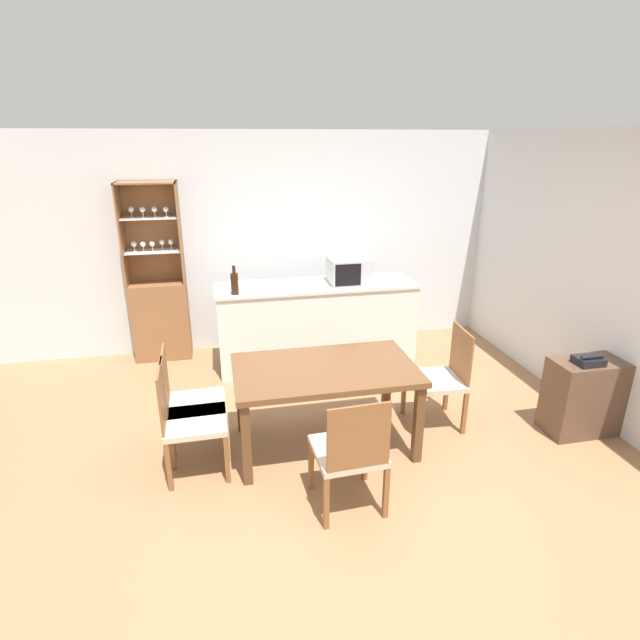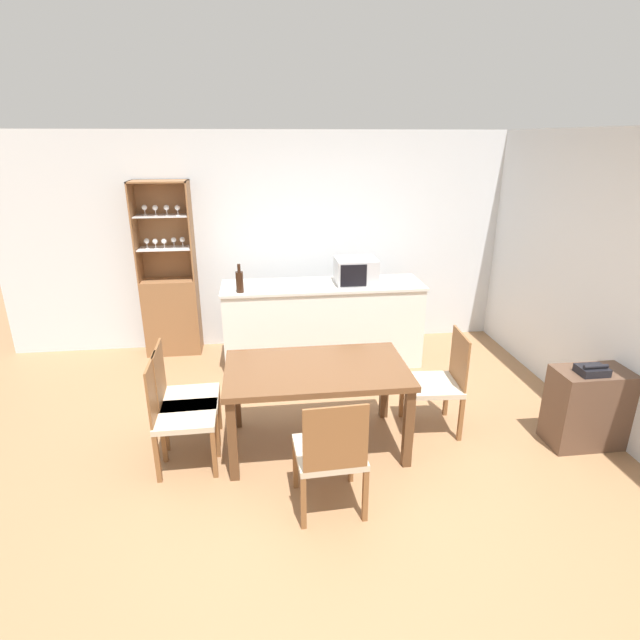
% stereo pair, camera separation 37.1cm
% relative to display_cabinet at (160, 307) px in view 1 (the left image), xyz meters
% --- Properties ---
extents(ground_plane, '(18.00, 18.00, 0.00)m').
position_rel_display_cabinet_xyz_m(ground_plane, '(1.48, -2.44, -0.62)').
color(ground_plane, '#936B47').
extents(wall_back, '(6.80, 0.06, 2.55)m').
position_rel_display_cabinet_xyz_m(wall_back, '(1.48, 0.19, 0.65)').
color(wall_back, silver).
rests_on(wall_back, ground_plane).
extents(wall_right, '(0.06, 4.60, 2.55)m').
position_rel_display_cabinet_xyz_m(wall_right, '(4.06, -2.14, 0.65)').
color(wall_right, silver).
rests_on(wall_right, ground_plane).
extents(kitchen_counter, '(2.22, 0.63, 0.94)m').
position_rel_display_cabinet_xyz_m(kitchen_counter, '(1.74, -0.54, -0.15)').
color(kitchen_counter, silver).
rests_on(kitchen_counter, ground_plane).
extents(display_cabinet, '(0.63, 0.33, 2.02)m').
position_rel_display_cabinet_xyz_m(display_cabinet, '(0.00, 0.00, 0.00)').
color(display_cabinet, brown).
rests_on(display_cabinet, ground_plane).
extents(dining_table, '(1.47, 0.87, 0.72)m').
position_rel_display_cabinet_xyz_m(dining_table, '(1.48, -2.19, 0.01)').
color(dining_table, brown).
rests_on(dining_table, ground_plane).
extents(dining_chair_side_left_near, '(0.47, 0.47, 0.91)m').
position_rel_display_cabinet_xyz_m(dining_chair_side_left_near, '(0.39, -2.32, -0.17)').
color(dining_chair_side_left_near, '#C1B299').
rests_on(dining_chair_side_left_near, ground_plane).
extents(dining_chair_side_right_far, '(0.49, 0.49, 0.91)m').
position_rel_display_cabinet_xyz_m(dining_chair_side_right_far, '(2.56, -2.06, -0.17)').
color(dining_chair_side_right_far, '#C1B299').
rests_on(dining_chair_side_right_far, ground_plane).
extents(dining_chair_side_left_far, '(0.47, 0.47, 0.91)m').
position_rel_display_cabinet_xyz_m(dining_chair_side_left_far, '(0.39, -2.06, -0.17)').
color(dining_chair_side_left_far, '#C1B299').
rests_on(dining_chair_side_left_far, ground_plane).
extents(dining_chair_head_near, '(0.48, 0.48, 0.91)m').
position_rel_display_cabinet_xyz_m(dining_chair_head_near, '(1.48, -2.97, -0.17)').
color(dining_chair_head_near, '#C1B299').
rests_on(dining_chair_head_near, ground_plane).
extents(microwave, '(0.45, 0.38, 0.28)m').
position_rel_display_cabinet_xyz_m(microwave, '(2.11, -0.56, 0.46)').
color(microwave, '#B7BABF').
rests_on(microwave, kitchen_counter).
extents(wine_bottle, '(0.08, 0.08, 0.30)m').
position_rel_display_cabinet_xyz_m(wine_bottle, '(0.85, -0.74, 0.44)').
color(wine_bottle, black).
rests_on(wine_bottle, kitchen_counter).
extents(side_cabinet, '(0.60, 0.35, 0.68)m').
position_rel_display_cabinet_xyz_m(side_cabinet, '(3.72, -2.44, -0.28)').
color(side_cabinet, brown).
rests_on(side_cabinet, ground_plane).
extents(telephone, '(0.22, 0.17, 0.10)m').
position_rel_display_cabinet_xyz_m(telephone, '(3.66, -2.50, 0.09)').
color(telephone, black).
rests_on(telephone, side_cabinet).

